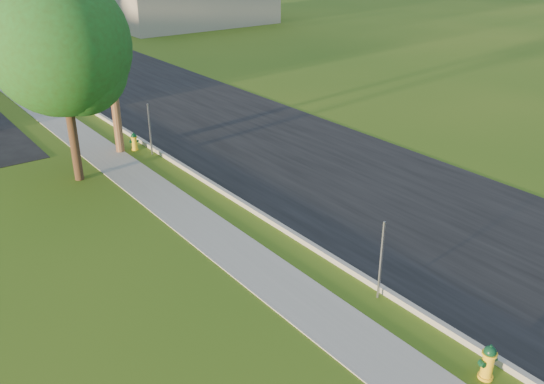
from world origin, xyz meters
The scene contains 12 objects.
road centered at (4.50, 10.00, 0.01)m, with size 8.00×120.00×0.02m, color black.
curb centered at (0.50, 10.00, 0.07)m, with size 0.15×120.00×0.15m, color #A4A195.
sidewalk centered at (-1.25, 10.00, 0.01)m, with size 1.50×120.00×0.03m, color gray.
utility_pole_mid centered at (-0.60, 17.00, 4.95)m, with size 1.40×0.32×9.80m.
sign_post_near centered at (0.25, 4.20, 1.00)m, with size 0.05×0.04×2.00m, color gray.
sign_post_mid centered at (0.25, 16.00, 1.00)m, with size 0.05×0.04×2.00m, color gray.
sign_post_far centered at (0.25, 28.20, 1.00)m, with size 0.05×0.04×2.00m, color gray.
distant_building centered at (18.00, 45.00, 2.00)m, with size 14.00×10.00×4.00m, color #9E9786.
tree_verge centered at (-2.74, 15.23, 4.38)m, with size 4.49×4.49×6.80m.
hydrant_near centered at (-0.05, 1.10, 0.38)m, with size 0.41×0.36×0.78m.
hydrant_mid centered at (-0.07, 16.85, 0.35)m, with size 0.36×0.33×0.71m.
hydrant_far centered at (-0.10, 28.85, 0.34)m, with size 0.36×0.32×0.70m.
Camera 1 is at (-8.47, -3.29, 7.84)m, focal length 38.00 mm.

